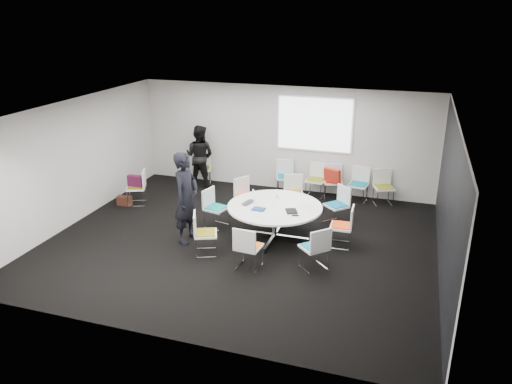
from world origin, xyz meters
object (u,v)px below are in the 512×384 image
(chair_ring_e, at_px, (216,215))
(cup, at_px, (277,196))
(chair_back_b, at_px, (316,186))
(conference_table, at_px, (275,215))
(chair_ring_b, at_px, (336,212))
(brown_bag, at_px, (124,201))
(person_main, at_px, (186,198))
(chair_ring_h, at_px, (314,256))
(laptop, at_px, (250,203))
(person_back, at_px, (200,156))
(chair_ring_f, at_px, (205,241))
(chair_back_e, at_px, (383,194))
(chair_person_back, at_px, (203,174))
(chair_ring_d, at_px, (247,203))
(chair_ring_c, at_px, (294,200))
(chair_ring_a, at_px, (341,234))
(chair_back_c, at_px, (333,188))
(chair_ring_g, at_px, (248,255))
(chair_back_d, at_px, (358,191))
(chair_back_a, at_px, (285,183))
(maroon_bag, at_px, (136,181))
(chair_spare_left, at_px, (137,194))

(chair_ring_e, distance_m, cup, 1.46)
(chair_back_b, bearing_deg, conference_table, 87.21)
(chair_ring_b, xyz_separation_m, brown_bag, (-5.25, -0.51, -0.16))
(person_main, distance_m, brown_bag, 2.87)
(chair_ring_h, height_order, person_main, person_main)
(laptop, height_order, brown_bag, laptop)
(conference_table, xyz_separation_m, person_back, (-2.88, 2.59, 0.34))
(chair_ring_f, relative_size, chair_back_e, 1.00)
(chair_ring_e, bearing_deg, chair_person_back, -137.84)
(chair_ring_h, bearing_deg, chair_ring_d, 89.00)
(person_back, bearing_deg, chair_ring_c, 164.63)
(chair_ring_c, xyz_separation_m, chair_back_b, (0.31, 1.15, 0.00))
(chair_person_back, height_order, person_main, person_main)
(chair_ring_a, xyz_separation_m, chair_ring_f, (-2.55, -1.19, 0.00))
(chair_ring_b, height_order, chair_back_c, same)
(chair_ring_b, xyz_separation_m, chair_ring_g, (-1.25, -2.61, 0.00))
(chair_ring_d, xyz_separation_m, chair_ring_f, (-0.12, -2.22, 0.00))
(chair_ring_d, height_order, chair_back_d, same)
(chair_ring_b, xyz_separation_m, chair_back_c, (-0.36, 1.62, 0.00))
(chair_ring_d, relative_size, chair_back_d, 1.00)
(chair_back_a, relative_size, person_back, 0.51)
(chair_back_d, xyz_separation_m, chair_back_e, (0.63, -0.01, 0.00))
(chair_ring_d, xyz_separation_m, chair_back_b, (1.33, 1.69, 0.00))
(chair_person_back, bearing_deg, chair_ring_c, 138.65)
(brown_bag, bearing_deg, chair_ring_e, -10.41)
(chair_ring_a, xyz_separation_m, brown_bag, (-5.54, 0.61, -0.16))
(chair_back_e, height_order, cup, chair_back_e)
(chair_ring_h, relative_size, maroon_bag, 2.20)
(chair_ring_b, height_order, laptop, chair_ring_b)
(chair_ring_g, xyz_separation_m, brown_bag, (-4.01, 2.10, -0.16))
(conference_table, distance_m, laptop, 0.59)
(conference_table, distance_m, chair_ring_a, 1.46)
(chair_person_back, xyz_separation_m, brown_bag, (-1.22, -2.12, -0.16))
(chair_back_e, height_order, person_back, person_back)
(chair_back_e, xyz_separation_m, chair_person_back, (-4.96, 0.05, 0.00))
(chair_ring_c, distance_m, maroon_bag, 3.96)
(chair_ring_a, relative_size, chair_back_c, 1.00)
(chair_ring_f, xyz_separation_m, chair_back_d, (2.56, 3.89, 0.00))
(chair_spare_left, bearing_deg, person_main, -148.96)
(person_main, xyz_separation_m, cup, (1.64, 1.15, -0.20))
(chair_spare_left, height_order, laptop, chair_spare_left)
(chair_ring_b, bearing_deg, chair_back_c, -34.98)
(chair_ring_b, distance_m, chair_back_b, 1.80)
(chair_ring_e, bearing_deg, chair_spare_left, -92.63)
(chair_ring_e, bearing_deg, chair_ring_g, 52.25)
(chair_ring_d, xyz_separation_m, person_back, (-1.89, 1.54, 0.58))
(chair_ring_e, relative_size, chair_back_d, 1.00)
(chair_spare_left, xyz_separation_m, chair_person_back, (0.94, 1.95, 0.00))
(chair_ring_c, distance_m, chair_ring_d, 1.16)
(person_back, bearing_deg, person_main, 113.11)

